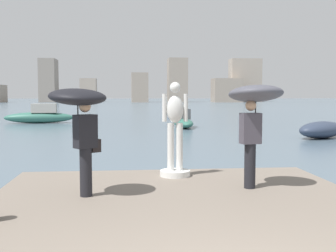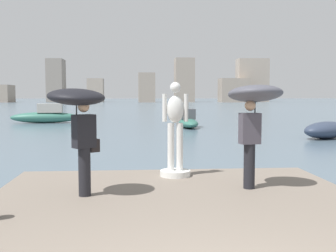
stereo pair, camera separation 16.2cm
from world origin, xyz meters
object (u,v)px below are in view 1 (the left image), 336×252
at_px(boat_near, 40,116).
at_px(boat_leftward, 322,130).
at_px(boat_far, 183,121).
at_px(onlooker_left, 80,110).
at_px(onlooker_right, 255,105).
at_px(boat_mid, 178,111).
at_px(statue_white_figure, 175,137).

distance_m(boat_near, boat_leftward, 21.21).
relative_size(boat_near, boat_far, 1.40).
bearing_deg(onlooker_left, onlooker_right, 7.10).
distance_m(boat_far, boat_leftward, 9.75).
bearing_deg(onlooker_right, boat_mid, 85.35).
distance_m(onlooker_left, boat_mid, 37.00).
bearing_deg(boat_near, onlooker_right, -70.11).
distance_m(boat_mid, boat_far, 16.01).
bearing_deg(boat_near, boat_mid, 40.72).
height_order(statue_white_figure, boat_mid, statue_white_figure).
distance_m(onlooker_right, boat_near, 27.20).
bearing_deg(statue_white_figure, onlooker_left, -137.80).
xyz_separation_m(statue_white_figure, boat_far, (2.76, 18.77, -0.85)).
xyz_separation_m(boat_mid, boat_leftward, (4.59, -23.48, -0.07)).
height_order(onlooker_left, onlooker_right, onlooker_right).
bearing_deg(statue_white_figure, boat_far, 81.65).
distance_m(statue_white_figure, boat_mid, 34.98).
xyz_separation_m(onlooker_right, boat_far, (1.35, 20.09, -1.61)).
xyz_separation_m(boat_far, boat_leftward, (6.17, -7.54, -0.01)).
bearing_deg(boat_far, onlooker_left, -102.82).
height_order(onlooker_left, boat_near, onlooker_left).
bearing_deg(boat_mid, boat_near, -139.28).
xyz_separation_m(onlooker_left, boat_leftward, (10.84, 12.96, -1.53)).
height_order(onlooker_left, boat_far, onlooker_left).
height_order(onlooker_left, boat_mid, onlooker_left).
distance_m(boat_near, boat_mid, 16.06).
xyz_separation_m(onlooker_left, onlooker_right, (3.32, 0.41, 0.08)).
bearing_deg(boat_far, boat_near, 152.73).
relative_size(boat_far, boat_leftward, 1.07).
distance_m(onlooker_left, boat_far, 21.08).
height_order(statue_white_figure, onlooker_left, statue_white_figure).
distance_m(onlooker_right, boat_mid, 36.17).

